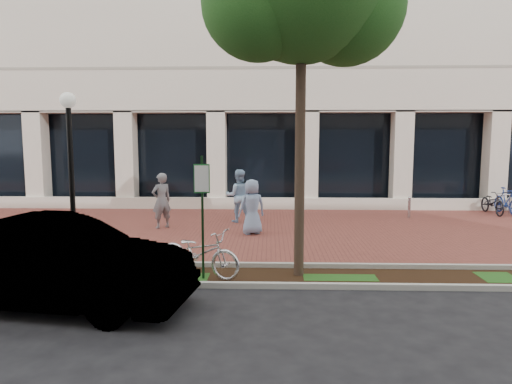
{
  "coord_description": "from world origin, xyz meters",
  "views": [
    {
      "loc": [
        0.35,
        -15.04,
        3.05
      ],
      "look_at": [
        -0.11,
        -0.8,
        1.37
      ],
      "focal_mm": 32.0,
      "sensor_mm": 36.0,
      "label": 1
    }
  ],
  "objects_px": {
    "locked_bicycle": "(199,253)",
    "bollard": "(409,207)",
    "lamppost": "(71,170)",
    "pedestrian_left": "(161,201)",
    "parking_sign": "(202,203)",
    "pedestrian_right": "(252,207)",
    "sedan_near_curb": "(54,263)",
    "pedestrian_mid": "(239,196)"
  },
  "relations": [
    {
      "from": "lamppost",
      "to": "bollard",
      "type": "distance_m",
      "value": 12.32
    },
    {
      "from": "lamppost",
      "to": "pedestrian_left",
      "type": "relative_size",
      "value": 2.16
    },
    {
      "from": "parking_sign",
      "to": "lamppost",
      "type": "bearing_deg",
      "value": 163.63
    },
    {
      "from": "parking_sign",
      "to": "pedestrian_right",
      "type": "bearing_deg",
      "value": 76.74
    },
    {
      "from": "lamppost",
      "to": "pedestrian_right",
      "type": "xyz_separation_m",
      "value": [
        4.02,
        3.98,
        -1.43
      ]
    },
    {
      "from": "pedestrian_right",
      "to": "bollard",
      "type": "xyz_separation_m",
      "value": [
        5.9,
        3.09,
        -0.45
      ]
    },
    {
      "from": "pedestrian_mid",
      "to": "sedan_near_curb",
      "type": "relative_size",
      "value": 0.39
    },
    {
      "from": "locked_bicycle",
      "to": "sedan_near_curb",
      "type": "xyz_separation_m",
      "value": [
        -2.32,
        -1.91,
        0.27
      ]
    },
    {
      "from": "pedestrian_mid",
      "to": "bollard",
      "type": "height_order",
      "value": "pedestrian_mid"
    },
    {
      "from": "parking_sign",
      "to": "pedestrian_right",
      "type": "height_order",
      "value": "parking_sign"
    },
    {
      "from": "lamppost",
      "to": "pedestrian_right",
      "type": "height_order",
      "value": "lamppost"
    },
    {
      "from": "pedestrian_mid",
      "to": "pedestrian_right",
      "type": "bearing_deg",
      "value": 99.57
    },
    {
      "from": "locked_bicycle",
      "to": "bollard",
      "type": "xyz_separation_m",
      "value": [
        6.88,
        7.63,
        -0.11
      ]
    },
    {
      "from": "pedestrian_right",
      "to": "bollard",
      "type": "distance_m",
      "value": 6.67
    },
    {
      "from": "pedestrian_left",
      "to": "pedestrian_mid",
      "type": "xyz_separation_m",
      "value": [
        2.54,
        1.23,
        0.02
      ]
    },
    {
      "from": "lamppost",
      "to": "parking_sign",
      "type": "bearing_deg",
      "value": -13.53
    },
    {
      "from": "pedestrian_mid",
      "to": "sedan_near_curb",
      "type": "distance_m",
      "value": 9.01
    },
    {
      "from": "lamppost",
      "to": "pedestrian_right",
      "type": "distance_m",
      "value": 5.83
    },
    {
      "from": "sedan_near_curb",
      "to": "locked_bicycle",
      "type": "bearing_deg",
      "value": -42.74
    },
    {
      "from": "parking_sign",
      "to": "locked_bicycle",
      "type": "xyz_separation_m",
      "value": [
        -0.11,
        0.19,
        -1.15
      ]
    },
    {
      "from": "pedestrian_right",
      "to": "pedestrian_mid",
      "type": "bearing_deg",
      "value": -97.91
    },
    {
      "from": "lamppost",
      "to": "pedestrian_left",
      "type": "xyz_separation_m",
      "value": [
        0.9,
        4.88,
        -1.37
      ]
    },
    {
      "from": "locked_bicycle",
      "to": "parking_sign",
      "type": "bearing_deg",
      "value": -123.99
    },
    {
      "from": "parking_sign",
      "to": "pedestrian_right",
      "type": "relative_size",
      "value": 1.52
    },
    {
      "from": "parking_sign",
      "to": "lamppost",
      "type": "height_order",
      "value": "lamppost"
    },
    {
      "from": "parking_sign",
      "to": "pedestrian_right",
      "type": "distance_m",
      "value": 4.88
    },
    {
      "from": "pedestrian_right",
      "to": "sedan_near_curb",
      "type": "xyz_separation_m",
      "value": [
        -3.3,
        -6.45,
        -0.07
      ]
    },
    {
      "from": "parking_sign",
      "to": "locked_bicycle",
      "type": "height_order",
      "value": "parking_sign"
    },
    {
      "from": "pedestrian_right",
      "to": "sedan_near_curb",
      "type": "relative_size",
      "value": 0.36
    },
    {
      "from": "bollard",
      "to": "parking_sign",
      "type": "bearing_deg",
      "value": -130.88
    },
    {
      "from": "bollard",
      "to": "sedan_near_curb",
      "type": "bearing_deg",
      "value": -133.97
    },
    {
      "from": "pedestrian_left",
      "to": "pedestrian_mid",
      "type": "relative_size",
      "value": 0.98
    },
    {
      "from": "pedestrian_left",
      "to": "lamppost",
      "type": "bearing_deg",
      "value": 41.05
    },
    {
      "from": "parking_sign",
      "to": "bollard",
      "type": "xyz_separation_m",
      "value": [
        6.77,
        7.82,
        -1.26
      ]
    },
    {
      "from": "pedestrian_mid",
      "to": "pedestrian_right",
      "type": "distance_m",
      "value": 2.21
    },
    {
      "from": "parking_sign",
      "to": "locked_bicycle",
      "type": "bearing_deg",
      "value": 118.18
    },
    {
      "from": "lamppost",
      "to": "sedan_near_curb",
      "type": "distance_m",
      "value": 2.98
    },
    {
      "from": "locked_bicycle",
      "to": "pedestrian_mid",
      "type": "relative_size",
      "value": 1.07
    },
    {
      "from": "lamppost",
      "to": "locked_bicycle",
      "type": "distance_m",
      "value": 3.56
    },
    {
      "from": "pedestrian_left",
      "to": "pedestrian_right",
      "type": "xyz_separation_m",
      "value": [
        3.12,
        -0.91,
        -0.06
      ]
    },
    {
      "from": "pedestrian_right",
      "to": "locked_bicycle",
      "type": "bearing_deg",
      "value": 54.81
    },
    {
      "from": "pedestrian_mid",
      "to": "pedestrian_right",
      "type": "relative_size",
      "value": 1.09
    }
  ]
}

